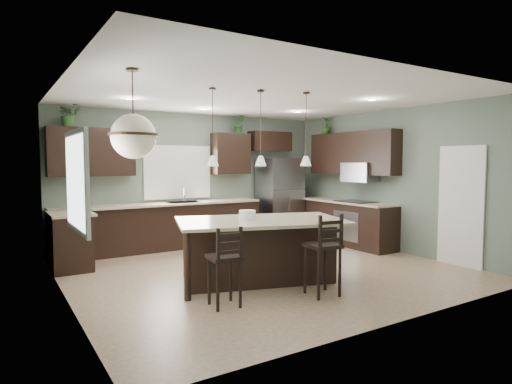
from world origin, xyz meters
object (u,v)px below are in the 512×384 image
object	(u,v)px
refrigerator	(280,198)
kitchen_island	(261,251)
serving_dish	(247,215)
plant_back_left	(70,114)
bar_stool_left	(224,266)
bar_stool_right	(322,254)

from	to	relation	value
refrigerator	kitchen_island	bearing A→B (deg)	-129.48
serving_dish	plant_back_left	distance (m)	3.96
refrigerator	bar_stool_left	bearing A→B (deg)	-133.07
kitchen_island	bar_stool_left	xyz separation A→B (m)	(-0.97, -0.69, 0.04)
kitchen_island	bar_stool_right	size ratio (longest dim) A/B	2.18
refrigerator	bar_stool_left	xyz separation A→B (m)	(-3.32, -3.55, -0.43)
bar_stool_right	plant_back_left	xyz separation A→B (m)	(-2.42, 4.12, 2.07)
serving_dish	plant_back_left	xyz separation A→B (m)	(-1.89, 3.07, 1.62)
bar_stool_left	plant_back_left	bearing A→B (deg)	111.59
bar_stool_left	serving_dish	bearing A→B (deg)	49.45
kitchen_island	serving_dish	distance (m)	0.57
kitchen_island	serving_dish	bearing A→B (deg)	180.00
kitchen_island	bar_stool_left	world-z (taller)	bar_stool_left
refrigerator	kitchen_island	world-z (taller)	refrigerator
bar_stool_right	refrigerator	bearing A→B (deg)	68.66
bar_stool_right	bar_stool_left	bearing A→B (deg)	173.71
bar_stool_left	plant_back_left	world-z (taller)	plant_back_left
plant_back_left	bar_stool_left	bearing A→B (deg)	-73.68
serving_dish	bar_stool_right	bearing A→B (deg)	-63.19
refrigerator	kitchen_island	distance (m)	3.74
bar_stool_right	plant_back_left	distance (m)	5.21
kitchen_island	plant_back_left	size ratio (longest dim) A/B	5.46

